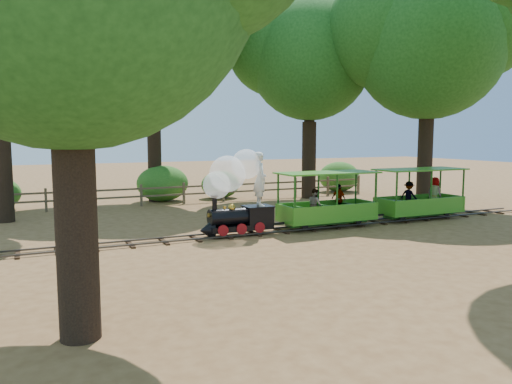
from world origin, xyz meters
name	(u,v)px	position (x,y,z in m)	size (l,w,h in m)	color
ground	(281,232)	(0.00, 0.00, 0.00)	(90.00, 90.00, 0.00)	#9E7044
track	(281,230)	(0.00, 0.00, 0.07)	(22.00, 1.00, 0.10)	#3F3D3A
locomotive	(235,186)	(-1.64, 0.06, 1.61)	(2.46, 1.16, 2.82)	black
carriage_front	(327,206)	(1.78, -0.01, 0.76)	(3.56, 1.45, 1.85)	#3D901F
carriage_rear	(420,199)	(6.01, 0.02, 0.78)	(3.56, 1.45, 1.85)	#3D901F
oak_nc	(150,22)	(-2.03, 9.59, 8.54)	(8.68, 7.64, 11.67)	#2D2116
oak_ne	(309,52)	(5.47, 7.58, 7.35)	(7.75, 6.82, 10.14)	#2D2116
oak_e	(428,36)	(8.97, 3.09, 7.65)	(8.47, 7.46, 10.70)	#2D2116
fence	(204,191)	(0.00, 8.00, 0.58)	(18.10, 0.10, 1.00)	brown
shrub_mid_w	(163,183)	(-1.68, 9.30, 0.87)	(2.53, 1.94, 1.75)	#2D6B1E
shrub_mid_e	(220,185)	(1.32, 9.30, 0.69)	(2.00, 1.54, 1.38)	#2D6B1E
shrub_east	(339,177)	(8.59, 9.30, 0.85)	(2.46, 1.89, 1.70)	#2D6B1E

